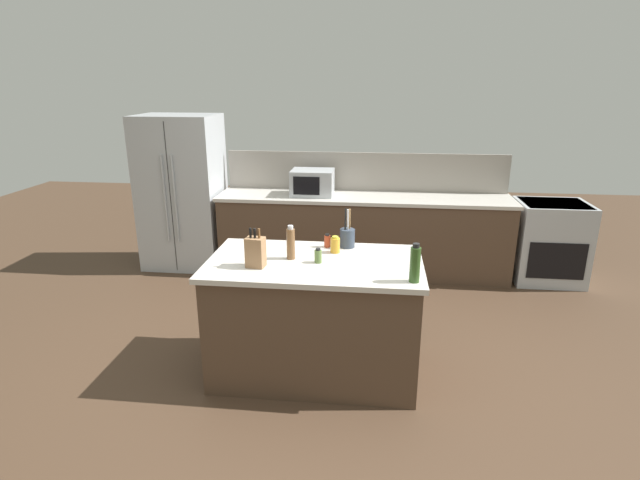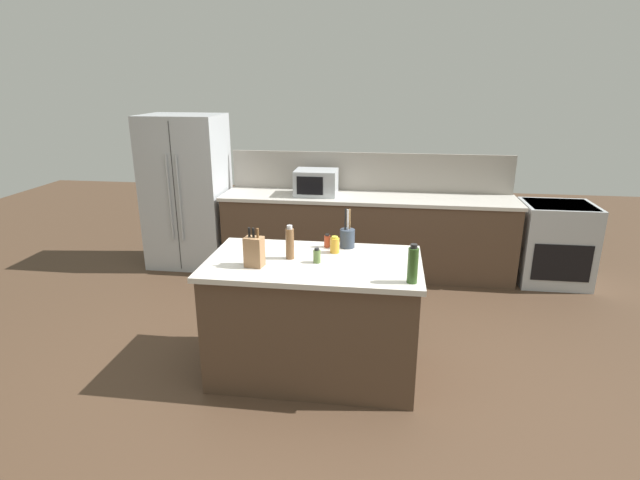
{
  "view_description": "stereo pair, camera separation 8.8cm",
  "coord_description": "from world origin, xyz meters",
  "px_view_note": "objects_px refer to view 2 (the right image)",
  "views": [
    {
      "loc": [
        0.44,
        -3.48,
        2.24
      ],
      "look_at": [
        0.0,
        0.35,
        0.99
      ],
      "focal_mm": 28.0,
      "sensor_mm": 36.0,
      "label": 1
    },
    {
      "loc": [
        0.53,
        -3.47,
        2.24
      ],
      "look_at": [
        0.0,
        0.35,
        0.99
      ],
      "focal_mm": 28.0,
      "sensor_mm": 36.0,
      "label": 2
    }
  ],
  "objects_px": {
    "range_oven": "(554,243)",
    "spice_jar_paprika": "(327,241)",
    "microwave": "(316,182)",
    "knife_block": "(254,251)",
    "refrigerator": "(187,192)",
    "olive_oil_bottle": "(413,265)",
    "spice_jar_oregano": "(317,256)",
    "honey_jar": "(335,245)",
    "pepper_grinder": "(290,243)",
    "utensil_crock": "(347,237)"
  },
  "relations": [
    {
      "from": "refrigerator",
      "to": "utensil_crock",
      "type": "relative_size",
      "value": 5.75
    },
    {
      "from": "knife_block",
      "to": "utensil_crock",
      "type": "distance_m",
      "value": 0.82
    },
    {
      "from": "refrigerator",
      "to": "knife_block",
      "type": "distance_m",
      "value": 2.85
    },
    {
      "from": "microwave",
      "to": "pepper_grinder",
      "type": "relative_size",
      "value": 1.85
    },
    {
      "from": "spice_jar_oregano",
      "to": "spice_jar_paprika",
      "type": "relative_size",
      "value": 1.01
    },
    {
      "from": "spice_jar_oregano",
      "to": "range_oven",
      "type": "bearing_deg",
      "value": 43.03
    },
    {
      "from": "pepper_grinder",
      "to": "range_oven",
      "type": "bearing_deg",
      "value": 39.83
    },
    {
      "from": "knife_block",
      "to": "spice_jar_paprika",
      "type": "height_order",
      "value": "knife_block"
    },
    {
      "from": "refrigerator",
      "to": "olive_oil_bottle",
      "type": "relative_size",
      "value": 6.8
    },
    {
      "from": "honey_jar",
      "to": "olive_oil_bottle",
      "type": "xyz_separation_m",
      "value": [
        0.58,
        -0.53,
        0.07
      ]
    },
    {
      "from": "microwave",
      "to": "spice_jar_oregano",
      "type": "height_order",
      "value": "microwave"
    },
    {
      "from": "pepper_grinder",
      "to": "spice_jar_oregano",
      "type": "bearing_deg",
      "value": -15.56
    },
    {
      "from": "knife_block",
      "to": "honey_jar",
      "type": "relative_size",
      "value": 2.18
    },
    {
      "from": "spice_jar_paprika",
      "to": "olive_oil_bottle",
      "type": "bearing_deg",
      "value": -45.24
    },
    {
      "from": "knife_block",
      "to": "honey_jar",
      "type": "distance_m",
      "value": 0.66
    },
    {
      "from": "honey_jar",
      "to": "pepper_grinder",
      "type": "height_order",
      "value": "pepper_grinder"
    },
    {
      "from": "range_oven",
      "to": "spice_jar_paprika",
      "type": "height_order",
      "value": "spice_jar_paprika"
    },
    {
      "from": "refrigerator",
      "to": "honey_jar",
      "type": "relative_size",
      "value": 13.85
    },
    {
      "from": "knife_block",
      "to": "honey_jar",
      "type": "xyz_separation_m",
      "value": [
        0.54,
        0.38,
        -0.05
      ]
    },
    {
      "from": "range_oven",
      "to": "olive_oil_bottle",
      "type": "relative_size",
      "value": 3.4
    },
    {
      "from": "spice_jar_paprika",
      "to": "utensil_crock",
      "type": "bearing_deg",
      "value": 5.83
    },
    {
      "from": "refrigerator",
      "to": "microwave",
      "type": "xyz_separation_m",
      "value": [
        1.61,
        -0.05,
        0.17
      ]
    },
    {
      "from": "spice_jar_oregano",
      "to": "olive_oil_bottle",
      "type": "height_order",
      "value": "olive_oil_bottle"
    },
    {
      "from": "spice_jar_paprika",
      "to": "knife_block",
      "type": "bearing_deg",
      "value": -132.94
    },
    {
      "from": "microwave",
      "to": "pepper_grinder",
      "type": "bearing_deg",
      "value": -86.87
    },
    {
      "from": "microwave",
      "to": "spice_jar_oregano",
      "type": "relative_size",
      "value": 4.34
    },
    {
      "from": "refrigerator",
      "to": "utensil_crock",
      "type": "bearing_deg",
      "value": -41.72
    },
    {
      "from": "range_oven",
      "to": "spice_jar_oregano",
      "type": "bearing_deg",
      "value": -136.97
    },
    {
      "from": "olive_oil_bottle",
      "to": "refrigerator",
      "type": "bearing_deg",
      "value": 135.54
    },
    {
      "from": "range_oven",
      "to": "knife_block",
      "type": "xyz_separation_m",
      "value": [
        -2.83,
        -2.37,
        0.59
      ]
    },
    {
      "from": "utensil_crock",
      "to": "olive_oil_bottle",
      "type": "distance_m",
      "value": 0.84
    },
    {
      "from": "utensil_crock",
      "to": "pepper_grinder",
      "type": "xyz_separation_m",
      "value": [
        -0.41,
        -0.33,
        0.04
      ]
    },
    {
      "from": "refrigerator",
      "to": "microwave",
      "type": "distance_m",
      "value": 1.62
    },
    {
      "from": "pepper_grinder",
      "to": "spice_jar_paprika",
      "type": "relative_size",
      "value": 2.38
    },
    {
      "from": "honey_jar",
      "to": "microwave",
      "type": "bearing_deg",
      "value": 102.41
    },
    {
      "from": "refrigerator",
      "to": "microwave",
      "type": "relative_size",
      "value": 3.8
    },
    {
      "from": "refrigerator",
      "to": "honey_jar",
      "type": "bearing_deg",
      "value": -45.0
    },
    {
      "from": "refrigerator",
      "to": "microwave",
      "type": "bearing_deg",
      "value": -1.83
    },
    {
      "from": "olive_oil_bottle",
      "to": "spice_jar_paprika",
      "type": "bearing_deg",
      "value": 134.76
    },
    {
      "from": "utensil_crock",
      "to": "pepper_grinder",
      "type": "height_order",
      "value": "utensil_crock"
    },
    {
      "from": "knife_block",
      "to": "olive_oil_bottle",
      "type": "relative_size",
      "value": 1.07
    },
    {
      "from": "knife_block",
      "to": "spice_jar_oregano",
      "type": "distance_m",
      "value": 0.46
    },
    {
      "from": "microwave",
      "to": "honey_jar",
      "type": "height_order",
      "value": "microwave"
    },
    {
      "from": "microwave",
      "to": "knife_block",
      "type": "distance_m",
      "value": 2.37
    },
    {
      "from": "microwave",
      "to": "olive_oil_bottle",
      "type": "height_order",
      "value": "microwave"
    },
    {
      "from": "range_oven",
      "to": "pepper_grinder",
      "type": "xyz_separation_m",
      "value": [
        -2.61,
        -2.18,
        0.6
      ]
    },
    {
      "from": "range_oven",
      "to": "refrigerator",
      "type": "bearing_deg",
      "value": 179.32
    },
    {
      "from": "microwave",
      "to": "utensil_crock",
      "type": "distance_m",
      "value": 1.92
    },
    {
      "from": "spice_jar_paprika",
      "to": "microwave",
      "type": "bearing_deg",
      "value": 101.05
    },
    {
      "from": "refrigerator",
      "to": "olive_oil_bottle",
      "type": "bearing_deg",
      "value": -44.46
    }
  ]
}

